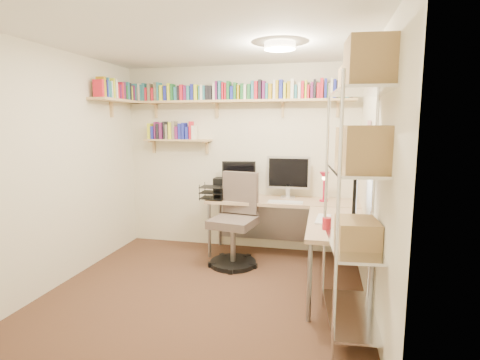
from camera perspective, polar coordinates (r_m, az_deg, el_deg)
name	(u,v)px	position (r m, az deg, el deg)	size (l,w,h in m)	color
ground	(207,291)	(4.09, -5.04, -16.43)	(3.20, 3.20, 0.00)	#4F3221
room_shell	(205,142)	(3.71, -5.29, 5.80)	(3.24, 3.04, 2.52)	beige
wall_shelves	(205,101)	(5.08, -5.42, 11.93)	(3.12, 1.09, 0.80)	tan
corner_desk	(285,205)	(4.61, 6.81, -3.74)	(2.01, 1.96, 1.31)	tan
office_chair	(235,226)	(4.63, -0.73, -7.08)	(0.60, 0.62, 1.13)	black
wire_rack	(361,148)	(3.02, 17.96, 4.60)	(0.52, 0.93, 2.32)	silver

